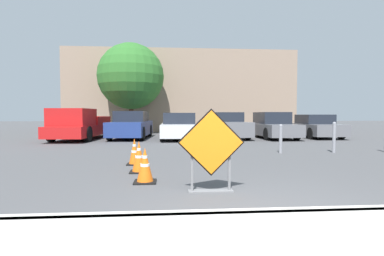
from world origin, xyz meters
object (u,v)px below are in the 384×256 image
at_px(traffic_cone_second, 139,157).
at_px(bollard_nearest, 281,138).
at_px(parked_car_second, 179,127).
at_px(parked_car_fourth, 272,126).
at_px(pickup_truck, 79,126).
at_px(road_closed_sign, 211,149).
at_px(bollard_second, 334,136).
at_px(parked_car_nearest, 131,126).
at_px(traffic_cone_nearest, 145,166).
at_px(traffic_cone_third, 134,152).
at_px(parked_car_third, 225,126).
at_px(parked_car_fifth, 315,127).

distance_m(traffic_cone_second, bollard_nearest, 5.41).
xyz_separation_m(parked_car_second, parked_car_fourth, (5.21, 0.18, 0.01)).
relative_size(traffic_cone_second, pickup_truck, 0.13).
relative_size(road_closed_sign, bollard_second, 1.33).
distance_m(parked_car_nearest, parked_car_second, 2.67).
relative_size(road_closed_sign, traffic_cone_nearest, 2.08).
bearing_deg(traffic_cone_second, traffic_cone_nearest, -78.32).
relative_size(parked_car_fourth, bollard_second, 4.24).
bearing_deg(bollard_second, traffic_cone_third, -163.31).
bearing_deg(parked_car_third, pickup_truck, 0.79).
distance_m(parked_car_third, parked_car_fifth, 5.22).
bearing_deg(parked_car_fifth, parked_car_second, 3.32).
bearing_deg(road_closed_sign, parked_car_third, 78.13).
distance_m(traffic_cone_second, parked_car_third, 10.55).
bearing_deg(traffic_cone_nearest, parked_car_second, 84.39).
relative_size(pickup_truck, bollard_nearest, 5.65).
xyz_separation_m(road_closed_sign, parked_car_third, (2.46, 11.68, -0.06)).
relative_size(traffic_cone_second, traffic_cone_third, 1.04).
bearing_deg(traffic_cone_nearest, traffic_cone_third, 101.69).
bearing_deg(road_closed_sign, bollard_nearest, 57.78).
distance_m(traffic_cone_nearest, bollard_nearest, 5.90).
distance_m(parked_car_third, parked_car_fourth, 2.63).
relative_size(traffic_cone_third, parked_car_third, 0.15).
bearing_deg(parked_car_nearest, bollard_second, 142.56).
bearing_deg(road_closed_sign, traffic_cone_third, 118.72).
xyz_separation_m(traffic_cone_third, parked_car_fourth, (6.67, 8.42, 0.33)).
distance_m(parked_car_fourth, bollard_nearest, 6.74).
height_order(parked_car_second, parked_car_third, parked_car_third).
bearing_deg(traffic_cone_second, parked_car_fifth, 47.00).
distance_m(traffic_cone_second, traffic_cone_third, 1.09).
bearing_deg(parked_car_nearest, road_closed_sign, 107.21).
distance_m(road_closed_sign, parked_car_second, 11.17).
distance_m(traffic_cone_second, parked_car_fifth, 13.28).
xyz_separation_m(road_closed_sign, traffic_cone_second, (-1.38, 1.86, -0.39)).
distance_m(parked_car_nearest, bollard_nearest, 8.99).
bearing_deg(parked_car_third, traffic_cone_third, 61.63).
distance_m(parked_car_fourth, bollard_second, 6.44).
xyz_separation_m(traffic_cone_nearest, bollard_nearest, (4.26, 4.09, 0.19)).
bearing_deg(parked_car_fifth, traffic_cone_second, 47.42).
relative_size(pickup_truck, parked_car_nearest, 1.21).
height_order(road_closed_sign, bollard_nearest, road_closed_sign).
xyz_separation_m(traffic_cone_second, parked_car_fourth, (6.45, 9.49, 0.31)).
xyz_separation_m(road_closed_sign, pickup_truck, (-5.39, 11.09, -0.01)).
bearing_deg(bollard_second, road_closed_sign, -135.47).
height_order(traffic_cone_third, pickup_truck, pickup_truck).
bearing_deg(parked_car_second, parked_car_third, -167.99).
height_order(parked_car_fourth, bollard_nearest, parked_car_fourth).
height_order(traffic_cone_third, parked_car_third, parked_car_third).
height_order(traffic_cone_third, bollard_nearest, bollard_nearest).
bearing_deg(parked_car_fifth, parked_car_fourth, 5.26).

